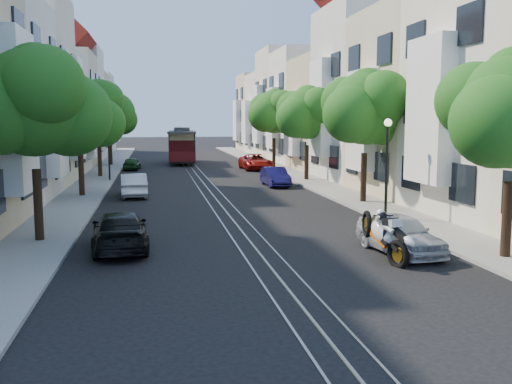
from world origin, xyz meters
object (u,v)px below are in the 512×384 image
sportbike_rider (385,233)px  parked_car_w_near (120,231)px  tree_w_c (99,108)px  parked_car_w_far (132,164)px  tree_e_c (308,115)px  tree_e_b (366,110)px  tree_w_b (80,117)px  lamp_east (387,154)px  parked_car_e_mid (275,177)px  lamp_west (109,140)px  tree_e_d (275,113)px  parked_car_e_far (255,162)px  tree_w_a (35,105)px  parked_car_e_near (400,234)px  parked_car_w_mid (134,185)px  cable_car (182,144)px  tree_w_d (110,116)px

sportbike_rider → parked_car_w_near: size_ratio=0.53×
tree_w_c → parked_car_w_far: bearing=72.2°
tree_e_c → sportbike_rider: 23.21m
tree_e_b → tree_w_b: bearing=160.9°
lamp_east → parked_car_e_mid: size_ratio=1.12×
lamp_west → parked_car_e_mid: lamp_west is taller
tree_e_d → parked_car_e_far: (-1.98, -1.43, -4.19)m
lamp_west → tree_w_b: bearing=-96.0°
tree_w_b → lamp_west: (0.84, 8.02, -1.55)m
tree_w_a → parked_car_e_mid: 19.64m
parked_car_e_near → parked_car_w_mid: (-8.80, 15.41, 0.01)m
sportbike_rider → parked_car_e_mid: sportbike_rider is taller
parked_car_w_mid → tree_e_d: bearing=-127.7°
parked_car_e_mid → tree_e_d: bearing=76.9°
tree_e_c → cable_car: 19.77m
lamp_east → parked_car_w_far: 29.62m
tree_w_b → parked_car_w_near: bearing=-78.5°
tree_w_c → lamp_west: size_ratio=1.71×
tree_e_b → tree_w_a: (-14.40, -7.00, 0.00)m
tree_w_c → parked_car_w_mid: size_ratio=1.81×
lamp_east → parked_car_e_near: (-1.90, -5.64, -2.20)m
lamp_east → parked_car_w_mid: bearing=137.6°
tree_e_b → parked_car_e_near: tree_e_b is taller
lamp_west → sportbike_rider: bearing=-68.4°
parked_car_w_mid → parked_car_w_far: bearing=-91.2°
tree_w_a → lamp_east: tree_w_a is taller
parked_car_w_mid → parked_car_w_far: 17.48m
parked_car_e_mid → parked_car_w_mid: bearing=-159.3°
parked_car_w_near → tree_w_a: bearing=-32.8°
parked_car_e_near → tree_w_a: bearing=155.9°
tree_e_d → tree_e_b: bearing=-90.0°
tree_e_c → parked_car_e_far: (-1.98, 9.57, -3.92)m
parked_car_e_far → parked_car_w_far: 10.55m
tree_w_b → sportbike_rider: tree_w_b is taller
tree_w_b → parked_car_e_mid: (11.54, 3.34, -3.79)m
tree_e_d → parked_car_e_far: 4.85m
lamp_west → tree_e_d: bearing=33.5°
tree_w_a → cable_car: (6.64, 35.98, -2.84)m
tree_e_b → parked_car_e_near: 11.73m
tree_e_c → sportbike_rider: bearing=-99.5°
tree_e_d → parked_car_w_near: tree_e_d is taller
parked_car_e_far → cable_car: bearing=122.4°
tree_e_b → tree_e_d: size_ratio=0.98×
parked_car_w_far → tree_e_c: bearing=143.0°
tree_w_a → tree_w_d: tree_w_a is taller
tree_e_b → parked_car_w_far: bearing=119.1°
lamp_east → parked_car_w_mid: size_ratio=1.06×
tree_w_d → lamp_east: size_ratio=1.57×
tree_e_d → parked_car_w_mid: size_ratio=1.75×
lamp_west → parked_car_w_near: bearing=-85.0°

